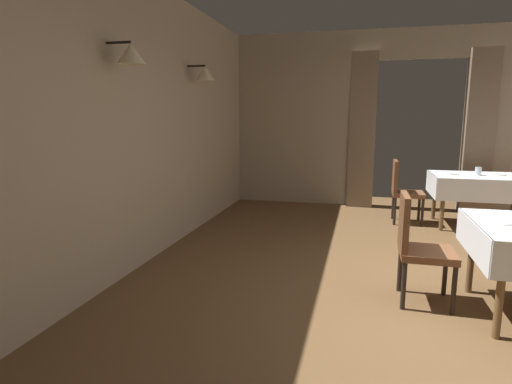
% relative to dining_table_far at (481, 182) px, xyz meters
% --- Properties ---
extents(ground, '(10.08, 10.08, 0.00)m').
position_rel_dining_table_far_xyz_m(ground, '(-0.75, -3.04, -0.65)').
color(ground, brown).
extents(wall_left, '(0.49, 8.40, 3.00)m').
position_rel_dining_table_far_xyz_m(wall_left, '(-3.95, -3.04, 0.86)').
color(wall_left, gray).
rests_on(wall_left, ground).
extents(wall_back, '(6.40, 0.27, 3.00)m').
position_rel_dining_table_far_xyz_m(wall_back, '(-0.75, 1.14, 0.87)').
color(wall_back, gray).
rests_on(wall_back, ground).
extents(dining_table_far, '(1.33, 0.93, 0.75)m').
position_rel_dining_table_far_xyz_m(dining_table_far, '(0.00, 0.00, 0.00)').
color(dining_table_far, brown).
rests_on(dining_table_far, ground).
extents(chair_mid_left, '(0.45, 0.44, 0.93)m').
position_rel_dining_table_far_xyz_m(chair_mid_left, '(-1.17, -2.85, -0.13)').
color(chair_mid_left, black).
rests_on(chair_mid_left, ground).
extents(chair_far_left, '(0.45, 0.44, 0.93)m').
position_rel_dining_table_far_xyz_m(chair_far_left, '(-1.05, 0.01, -0.13)').
color(chair_far_left, black).
rests_on(chair_far_left, ground).
extents(plate_mid_d, '(0.21, 0.21, 0.01)m').
position_rel_dining_table_far_xyz_m(plate_mid_d, '(-0.59, -2.92, 0.11)').
color(plate_mid_d, white).
rests_on(plate_mid_d, dining_table_mid).
extents(plate_far_b, '(0.19, 0.19, 0.01)m').
position_rel_dining_table_far_xyz_m(plate_far_b, '(0.24, 0.09, 0.11)').
color(plate_far_b, white).
rests_on(plate_far_b, dining_table_far).
extents(plate_far_c, '(0.18, 0.18, 0.01)m').
position_rel_dining_table_far_xyz_m(plate_far_c, '(-0.40, -0.00, 0.11)').
color(plate_far_c, white).
rests_on(plate_far_c, dining_table_far).
extents(glass_far_d, '(0.08, 0.08, 0.12)m').
position_rel_dining_table_far_xyz_m(glass_far_d, '(-0.06, -0.03, 0.16)').
color(glass_far_d, silver).
rests_on(glass_far_d, dining_table_far).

